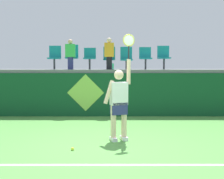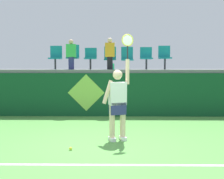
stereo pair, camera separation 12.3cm
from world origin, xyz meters
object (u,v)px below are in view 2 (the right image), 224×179
Objects in this scene: stadium_chair_2 at (91,57)px; water_bottle at (114,66)px; stadium_chair_0 at (56,56)px; stadium_chair_3 at (110,57)px; stadium_chair_5 at (146,57)px; spectator_1 at (110,53)px; stadium_chair_6 at (165,56)px; stadium_chair_4 at (127,57)px; stadium_chair_1 at (73,56)px; tennis_ball at (71,149)px; tennis_player at (118,101)px; spectator_0 at (71,54)px.

water_bottle is at bearing -36.55° from stadium_chair_2.
stadium_chair_0 is 1.04× the size of stadium_chair_3.
stadium_chair_5 is 0.74× the size of spectator_1.
spectator_1 is (2.03, -0.41, 0.09)m from stadium_chair_0.
stadium_chair_0 reaches higher than stadium_chair_3.
spectator_1 is at bearing -168.54° from stadium_chair_6.
stadium_chair_4 is 0.75× the size of spectator_1.
stadium_chair_0 is 0.65m from stadium_chair_1.
stadium_chair_1 is at bearing 179.97° from stadium_chair_3.
stadium_chair_6 reaches higher than tennis_ball.
spectator_1 is at bearing -146.85° from stadium_chair_4.
stadium_chair_6 reaches higher than stadium_chair_4.
stadium_chair_2 is at bearing -0.88° from stadium_chair_1.
water_bottle reaches higher than tennis_ball.
stadium_chair_2 reaches higher than water_bottle.
tennis_ball is 5.22m from stadium_chair_2.
stadium_chair_3 is at bearing 0.75° from stadium_chair_2.
spectator_1 reaches higher than stadium_chair_0.
stadium_chair_1 is at bearing 97.98° from tennis_ball.
spectator_1 is (0.71, 4.40, 2.17)m from tennis_ball.
stadium_chair_1 is at bearing 112.27° from tennis_player.
spectator_0 is at bearing -171.69° from stadium_chair_5.
stadium_chair_5 is at bearing 74.99° from tennis_player.
stadium_chair_4 is (0.37, 4.03, 1.14)m from tennis_player.
stadium_chair_3 reaches higher than tennis_ball.
spectator_0 is at bearing -168.62° from stadium_chair_4.
stadium_chair_6 is (0.68, 0.00, 0.02)m from stadium_chair_5.
stadium_chair_6 is at bearing -0.02° from stadium_chair_0.
stadium_chair_2 is at bearing -179.52° from stadium_chair_4.
stadium_chair_1 is (-0.68, 4.81, 2.09)m from tennis_ball.
stadium_chair_2 is (-0.99, 4.02, 1.16)m from tennis_player.
stadium_chair_5 is 1.41m from spectator_1.
stadium_chair_2 is 0.72× the size of spectator_1.
stadium_chair_4 is at bearing 179.83° from stadium_chair_6.
stadium_chair_0 reaches higher than tennis_player.
tennis_player is 4.32m from stadium_chair_5.
tennis_player is at bearing 38.97° from tennis_ball.
tennis_ball is 5.39m from stadium_chair_4.
stadium_chair_6 is at bearing -0.17° from stadium_chair_4.
water_bottle is 0.24× the size of stadium_chair_0.
stadium_chair_1 is at bearing 163.41° from spectator_1.
water_bottle is 1.70m from stadium_chair_1.
water_bottle is 0.55m from spectator_1.
stadium_chair_3 is 1.00× the size of stadium_chair_4.
stadium_chair_2 is at bearing 143.45° from water_bottle.
stadium_chair_1 reaches higher than stadium_chair_2.
stadium_chair_5 reaches higher than tennis_ball.
stadium_chair_5 reaches higher than stadium_chair_2.
spectator_0 is at bearing -163.72° from stadium_chair_3.
stadium_chair_6 is 0.82× the size of spectator_0.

